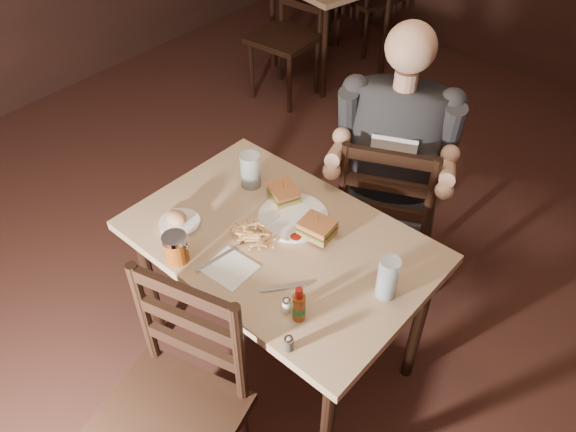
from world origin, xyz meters
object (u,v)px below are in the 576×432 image
Objects in this scene: glass_right at (388,278)px; glass_left at (250,170)px; bg_chair_near at (284,37)px; dinner_plate at (293,218)px; diner at (397,132)px; syrup_dispenser at (176,248)px; chair_far at (385,210)px; main_table at (280,254)px; chair_near at (165,425)px; hot_sauce at (299,304)px; side_plate at (180,224)px.

glass_left is at bearing 169.19° from glass_right.
bg_chair_near is 5.75× the size of glass_right.
diner is at bearing 76.56° from dinner_plate.
glass_left is 1.32× the size of syrup_dispenser.
chair_far is at bearing -38.86° from bg_chair_near.
main_table is 0.72m from chair_far.
chair_near is at bearing -60.69° from bg_chair_near.
chair_far reaches higher than syrup_dispenser.
glass_right reaches higher than hot_sauce.
hot_sauce reaches higher than syrup_dispenser.
hot_sauce is at bearing 10.35° from syrup_dispenser.
dinner_plate is (1.50, -1.72, 0.30)m from bg_chair_near.
dinner_plate is 1.73× the size of side_plate.
diner is at bearing 81.27° from main_table.
chair_near is at bearing -49.57° from syrup_dispenser.
bg_chair_near is 2.10m from glass_left.
chair_near is 0.88m from dinner_plate.
chair_far reaches higher than bg_chair_near.
chair_near is at bearing -82.14° from main_table.
main_table is at bearing 140.00° from hot_sauce.
syrup_dispenser is (-0.19, -0.44, 0.05)m from dinner_plate.
side_plate is at bearing -150.99° from main_table.
chair_far is 1.40m from chair_near.
dinner_plate is 0.50m from glass_right.
chair_far is 0.48m from diner.
diner is at bearing 61.82° from side_plate.
dinner_plate is (-0.11, -0.57, 0.29)m from chair_far.
bg_chair_near is at bearing 129.67° from main_table.
main_table is 0.71m from diner.
chair_far reaches higher than glass_right.
chair_far is at bearing 90.00° from diner.
main_table is 0.41m from side_plate.
bg_chair_near is 2.78m from hot_sauce.
side_plate is (-0.81, -0.22, -0.08)m from glass_right.
chair_near reaches higher than dinner_plate.
main_table is 7.46× the size of side_plate.
glass_right is (0.38, -0.66, 0.37)m from chair_far.
diner is 5.86× the size of side_plate.
main_table is at bearing -122.38° from diner.
diner reaches higher than side_plate.
diner is 3.40× the size of dinner_plate.
glass_right is at bearing 58.23° from hot_sauce.
side_plate reaches higher than main_table.
hot_sauce is (0.59, -0.41, -0.00)m from glass_left.
main_table is at bearing -76.44° from dinner_plate.
diner is 7.92× the size of syrup_dispenser.
chair_near reaches higher than main_table.
chair_near is (0.10, -0.71, -0.19)m from main_table.
syrup_dispenser reaches higher than main_table.
diner reaches higher than bg_chair_near.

